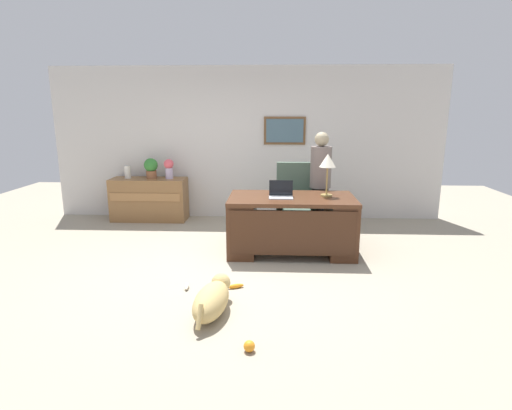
% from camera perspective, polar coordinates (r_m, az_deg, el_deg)
% --- Properties ---
extents(ground_plane, '(12.00, 12.00, 0.00)m').
position_cam_1_polar(ground_plane, '(5.20, -3.17, -8.80)').
color(ground_plane, '#9E937F').
extents(back_wall, '(7.00, 0.16, 2.70)m').
position_cam_1_polar(back_wall, '(7.44, -1.25, 8.59)').
color(back_wall, silver).
rests_on(back_wall, ground_plane).
extents(desk, '(1.71, 0.93, 0.79)m').
position_cam_1_polar(desk, '(5.63, 4.98, -2.52)').
color(desk, '#4C2B19').
rests_on(desk, ground_plane).
extents(credenza, '(1.33, 0.50, 0.76)m').
position_cam_1_polar(credenza, '(7.56, -14.69, 0.78)').
color(credenza, olive).
rests_on(credenza, ground_plane).
extents(armchair, '(0.60, 0.59, 1.14)m').
position_cam_1_polar(armchair, '(6.46, 5.53, 0.20)').
color(armchair, '#475B4C').
rests_on(armchair, ground_plane).
extents(person_standing, '(0.32, 0.32, 1.62)m').
position_cam_1_polar(person_standing, '(6.36, 8.97, 2.95)').
color(person_standing, '#262323').
rests_on(person_standing, ground_plane).
extents(dog_lying, '(0.40, 0.86, 0.30)m').
position_cam_1_polar(dog_lying, '(4.07, -6.14, -12.98)').
color(dog_lying, tan).
rests_on(dog_lying, ground_plane).
extents(laptop, '(0.32, 0.22, 0.22)m').
position_cam_1_polar(laptop, '(5.51, 3.51, 1.64)').
color(laptop, '#B2B5BA').
rests_on(laptop, desk).
extents(desk_lamp, '(0.22, 0.22, 0.58)m').
position_cam_1_polar(desk_lamp, '(5.60, 9.99, 5.79)').
color(desk_lamp, '#9E8447').
rests_on(desk_lamp, desk).
extents(vase_with_flowers, '(0.17, 0.17, 0.35)m').
position_cam_1_polar(vase_with_flowers, '(7.36, -12.10, 5.10)').
color(vase_with_flowers, '#C1AFD1').
rests_on(vase_with_flowers, credenza).
extents(vase_empty, '(0.11, 0.11, 0.22)m').
position_cam_1_polar(vase_empty, '(7.59, -17.53, 4.41)').
color(vase_empty, silver).
rests_on(vase_empty, credenza).
extents(potted_plant, '(0.24, 0.24, 0.36)m').
position_cam_1_polar(potted_plant, '(7.44, -14.48, 5.11)').
color(potted_plant, brown).
rests_on(potted_plant, credenza).
extents(dog_toy_ball, '(0.10, 0.10, 0.10)m').
position_cam_1_polar(dog_toy_ball, '(3.55, -0.95, -19.16)').
color(dog_toy_ball, orange).
rests_on(dog_toy_ball, ground_plane).
extents(dog_toy_bone, '(0.07, 0.18, 0.05)m').
position_cam_1_polar(dog_toy_bone, '(4.70, -9.67, -11.13)').
color(dog_toy_bone, beige).
rests_on(dog_toy_bone, ground_plane).
extents(dog_toy_plush, '(0.19, 0.11, 0.05)m').
position_cam_1_polar(dog_toy_plush, '(4.64, -2.85, -11.27)').
color(dog_toy_plush, orange).
rests_on(dog_toy_plush, ground_plane).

